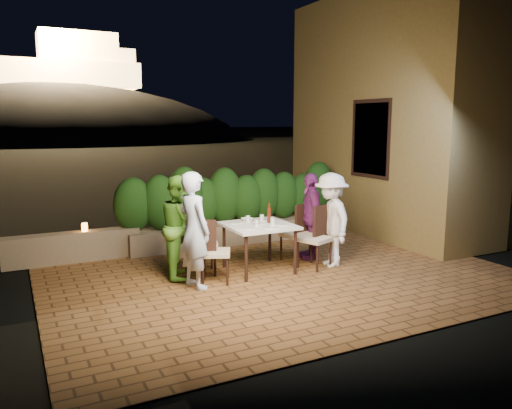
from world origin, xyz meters
TOP-DOWN VIEW (x-y plane):
  - ground at (0.00, 0.00)m, footprint 400.00×400.00m
  - terrace_floor at (0.00, 0.50)m, footprint 7.00×6.00m
  - building_wall at (3.60, 2.00)m, footprint 1.60×5.00m
  - window_pane at (2.82, 1.50)m, footprint 0.08×1.00m
  - window_frame at (2.81, 1.50)m, footprint 0.06×1.15m
  - planter at (0.20, 2.30)m, footprint 4.20×0.55m
  - hedge at (0.20, 2.30)m, footprint 4.00×0.70m
  - parapet at (-2.80, 2.30)m, footprint 2.20×0.30m
  - hill at (2.00, 60.00)m, footprint 52.00×40.00m
  - fortress at (2.00, 60.00)m, footprint 26.00×8.00m
  - dining_table at (-0.23, 0.43)m, footprint 1.01×1.01m
  - plate_nw at (-0.51, 0.21)m, footprint 0.19×0.19m
  - plate_sw at (-0.52, 0.67)m, footprint 0.20×0.20m
  - plate_ne at (0.07, 0.22)m, footprint 0.20×0.20m
  - plate_se at (0.06, 0.64)m, footprint 0.21×0.21m
  - plate_centre at (-0.23, 0.45)m, footprint 0.20×0.20m
  - plate_front at (-0.19, 0.09)m, footprint 0.23×0.23m
  - glass_nw at (-0.33, 0.32)m, footprint 0.06×0.06m
  - glass_sw at (-0.32, 0.63)m, footprint 0.07×0.07m
  - glass_ne at (-0.06, 0.29)m, footprint 0.07×0.07m
  - glass_se at (-0.08, 0.61)m, footprint 0.07×0.07m
  - beer_bottle at (-0.03, 0.47)m, footprint 0.06×0.06m
  - bowl at (-0.27, 0.76)m, footprint 0.23×0.23m
  - chair_left_front at (-1.05, 0.21)m, footprint 0.57×0.57m
  - chair_left_back at (-1.10, 0.71)m, footprint 0.59×0.59m
  - chair_right_front at (0.65, 0.19)m, footprint 0.60×0.60m
  - chair_right_back at (0.60, 0.67)m, footprint 0.55×0.55m
  - diner_blue at (-1.40, 0.13)m, footprint 0.53×0.68m
  - diner_green at (-1.41, 0.69)m, footprint 0.77×0.89m
  - diner_white at (0.95, 0.17)m, footprint 0.71×1.06m
  - diner_purple at (0.90, 0.69)m, footprint 0.61×0.94m
  - parapet_lamp at (-2.59, 2.30)m, footprint 0.10×0.10m

SIDE VIEW (x-z plane):
  - hill at x=2.00m, z-range -15.00..7.00m
  - terrace_floor at x=0.00m, z-range -0.15..0.00m
  - ground at x=0.00m, z-range -0.02..-0.02m
  - planter at x=0.20m, z-range 0.00..0.40m
  - parapet at x=-2.80m, z-range 0.00..0.50m
  - dining_table at x=-0.23m, z-range 0.00..0.75m
  - chair_left_front at x=-1.05m, z-range 0.00..0.93m
  - chair_right_back at x=0.60m, z-range 0.00..0.96m
  - chair_right_front at x=0.65m, z-range 0.00..1.00m
  - chair_left_back at x=-1.10m, z-range 0.00..1.05m
  - parapet_lamp at x=-2.59m, z-range 0.50..0.64m
  - diner_purple at x=0.90m, z-range 0.00..1.48m
  - plate_nw at x=-0.51m, z-range 0.75..0.76m
  - plate_sw at x=-0.52m, z-range 0.75..0.76m
  - plate_centre at x=-0.23m, z-range 0.75..0.76m
  - plate_ne at x=0.07m, z-range 0.75..0.76m
  - plate_se at x=0.06m, z-range 0.75..0.76m
  - plate_front at x=-0.19m, z-range 0.75..0.76m
  - diner_white at x=0.95m, z-range 0.00..1.53m
  - bowl at x=-0.27m, z-range 0.75..0.80m
  - diner_green at x=-1.41m, z-range 0.00..1.56m
  - glass_nw at x=-0.33m, z-range 0.75..0.85m
  - glass_se at x=-0.08m, z-range 0.75..0.86m
  - glass_sw at x=-0.32m, z-range 0.75..0.86m
  - glass_ne at x=-0.06m, z-range 0.75..0.87m
  - diner_blue at x=-1.40m, z-range 0.00..1.66m
  - beer_bottle at x=-0.03m, z-range 0.75..1.07m
  - hedge at x=0.20m, z-range 0.40..1.50m
  - window_pane at x=2.82m, z-range 1.30..2.70m
  - window_frame at x=2.81m, z-range 1.23..2.77m
  - building_wall at x=3.60m, z-range 0.00..5.00m
  - fortress at x=2.00m, z-range 6.50..14.50m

